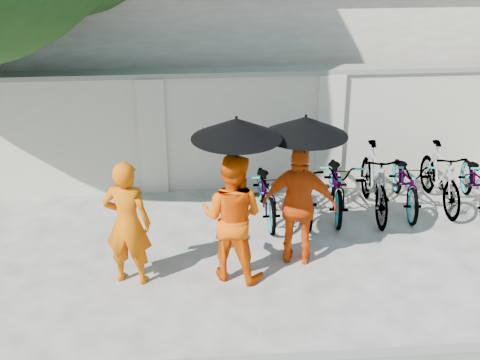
{
  "coord_description": "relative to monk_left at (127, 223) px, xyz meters",
  "views": [
    {
      "loc": [
        -0.43,
        -7.53,
        4.86
      ],
      "look_at": [
        0.29,
        0.93,
        1.1
      ],
      "focal_mm": 50.0,
      "sensor_mm": 36.0,
      "label": 1
    }
  ],
  "objects": [
    {
      "name": "parasol_center",
      "position": [
        1.41,
        -0.07,
        1.28
      ],
      "size": [
        1.13,
        1.13,
        1.27
      ],
      "color": "black",
      "rests_on": "ground"
    },
    {
      "name": "ground",
      "position": [
        1.23,
        -0.22,
        -0.86
      ],
      "size": [
        80.0,
        80.0,
        0.0
      ],
      "primitive_type": "plane",
      "color": "beige"
    },
    {
      "name": "monk_left",
      "position": [
        0.0,
        0.0,
        0.0
      ],
      "size": [
        0.71,
        0.56,
        1.72
      ],
      "primitive_type": "imported",
      "rotation": [
        0.0,
        0.0,
        2.89
      ],
      "color": "#DF5F04",
      "rests_on": "ground"
    },
    {
      "name": "bike_5",
      "position": [
        4.89,
        1.88,
        -0.35
      ],
      "size": [
        0.52,
        1.72,
        1.03
      ],
      "primitive_type": "imported",
      "rotation": [
        0.0,
        0.0,
        0.02
      ],
      "color": "#A6A6A7",
      "rests_on": "ground"
    },
    {
      "name": "monk_center",
      "position": [
        1.36,
        0.01,
        0.02
      ],
      "size": [
        1.05,
        0.96,
        1.77
      ],
      "primitive_type": "imported",
      "rotation": [
        0.0,
        0.0,
        2.73
      ],
      "color": "#F45403",
      "rests_on": "ground"
    },
    {
      "name": "bike_4",
      "position": [
        4.32,
        1.85,
        -0.4
      ],
      "size": [
        0.77,
        1.81,
        0.93
      ],
      "primitive_type": "imported",
      "rotation": [
        0.0,
        0.0,
        -0.09
      ],
      "color": "#A6A6A7",
      "rests_on": "ground"
    },
    {
      "name": "parasol_right",
      "position": [
        2.32,
        0.23,
        1.17
      ],
      "size": [
        1.11,
        1.11,
        1.18
      ],
      "color": "black",
      "rests_on": "ground"
    },
    {
      "name": "compound_wall",
      "position": [
        2.23,
        2.98,
        0.14
      ],
      "size": [
        20.0,
        0.3,
        2.0
      ],
      "primitive_type": "cube",
      "color": "beige",
      "rests_on": "ground"
    },
    {
      "name": "monk_right",
      "position": [
        2.3,
        0.31,
        0.01
      ],
      "size": [
        1.09,
        0.67,
        1.73
      ],
      "primitive_type": "imported",
      "rotation": [
        0.0,
        0.0,
        2.89
      ],
      "color": "#DF480A",
      "rests_on": "ground"
    },
    {
      "name": "bike_1",
      "position": [
        2.6,
        1.67,
        -0.37
      ],
      "size": [
        0.48,
        1.64,
        0.98
      ],
      "primitive_type": "imported",
      "rotation": [
        0.0,
        0.0,
        -0.01
      ],
      "color": "#A6A6A7",
      "rests_on": "ground"
    },
    {
      "name": "building_behind",
      "position": [
        3.23,
        6.78,
        0.74
      ],
      "size": [
        14.0,
        6.0,
        3.2
      ],
      "primitive_type": "cube",
      "color": "silver",
      "rests_on": "ground"
    },
    {
      "name": "bike_6",
      "position": [
        5.46,
        1.7,
        -0.39
      ],
      "size": [
        0.84,
        1.84,
        0.93
      ],
      "primitive_type": "imported",
      "rotation": [
        0.0,
        0.0,
        -0.13
      ],
      "color": "#A6A6A7",
      "rests_on": "ground"
    },
    {
      "name": "bike_0",
      "position": [
        2.03,
        1.71,
        -0.4
      ],
      "size": [
        0.65,
        1.75,
        0.91
      ],
      "primitive_type": "imported",
      "rotation": [
        0.0,
        0.0,
        0.03
      ],
      "color": "#A6A6A7",
      "rests_on": "ground"
    },
    {
      "name": "bike_2",
      "position": [
        3.17,
        1.83,
        -0.37
      ],
      "size": [
        0.88,
        1.92,
        0.97
      ],
      "primitive_type": "imported",
      "rotation": [
        0.0,
        0.0,
        -0.13
      ],
      "color": "#A6A6A7",
      "rests_on": "ground"
    },
    {
      "name": "bike_3",
      "position": [
        3.75,
        1.71,
        -0.3
      ],
      "size": [
        0.62,
        1.88,
        1.11
      ],
      "primitive_type": "imported",
      "rotation": [
        0.0,
        0.0,
        -0.05
      ],
      "color": "#A6A6A7",
      "rests_on": "ground"
    }
  ]
}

